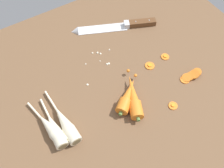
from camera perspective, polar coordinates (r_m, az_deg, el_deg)
name	(u,v)px	position (r cm, az deg, el deg)	size (l,w,h in cm)	color
ground_plane	(109,85)	(90.32, -0.66, -0.28)	(120.00, 90.00, 4.00)	brown
chefs_knife	(113,27)	(104.96, 0.12, 12.84)	(33.22, 16.79, 4.18)	silver
whole_carrot	(134,98)	(83.27, 4.91, -3.12)	(10.21, 18.59, 4.20)	orange
whole_carrot_second	(127,97)	(83.32, 3.47, -2.88)	(13.72, 11.58, 4.20)	orange
parsnip_front	(55,130)	(80.13, -12.78, -10.05)	(4.23, 18.97, 4.00)	beige
parsnip_mid_left	(65,124)	(80.28, -10.50, -8.85)	(4.57, 21.86, 4.00)	beige
parsnip_mid_right	(51,129)	(80.49, -13.62, -9.87)	(6.57, 19.44, 4.00)	beige
carrot_slice_stack	(191,76)	(93.25, 17.40, 1.77)	(8.14, 3.92, 2.69)	orange
carrot_slice_stray_near	(165,56)	(97.05, 11.95, 6.13)	(3.05, 3.05, 0.70)	orange
carrot_slice_stray_mid	(173,105)	(85.97, 13.67, -4.75)	(3.01, 3.01, 0.70)	orange
carrot_slice_stray_far	(150,65)	(93.42, 8.56, 4.18)	(3.50, 3.50, 0.70)	orange
mince_crumbs	(99,62)	(93.52, -2.86, 5.07)	(15.45, 12.38, 0.88)	silver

